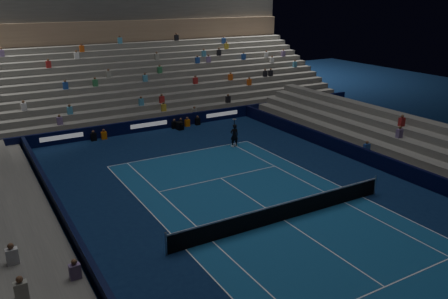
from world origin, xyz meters
TOP-DOWN VIEW (x-y plane):
  - ground at (0.00, 0.00)m, footprint 90.00×90.00m
  - court_surface at (0.00, 0.00)m, footprint 10.97×23.77m
  - sponsor_barrier_far at (0.00, 18.50)m, footprint 44.00×0.25m
  - sponsor_barrier_east at (9.70, 0.00)m, footprint 0.25×37.00m
  - sponsor_barrier_west at (-9.70, 0.00)m, footprint 0.25×37.00m
  - grandstand_main at (0.00, 27.90)m, footprint 44.00×15.20m
  - tennis_net at (0.00, 0.00)m, footprint 12.90×0.10m
  - tennis_player at (4.00, 11.34)m, footprint 0.68×0.49m
  - broadcast_camera at (2.37, 17.45)m, footprint 0.54×0.97m

SIDE VIEW (x-z plane):
  - ground at x=0.00m, z-range 0.00..0.00m
  - court_surface at x=0.00m, z-range 0.00..0.01m
  - broadcast_camera at x=2.37m, z-range 0.01..0.66m
  - sponsor_barrier_far at x=0.00m, z-range 0.00..1.00m
  - sponsor_barrier_east at x=9.70m, z-range 0.00..1.00m
  - sponsor_barrier_west at x=-9.70m, z-range 0.00..1.00m
  - tennis_net at x=0.00m, z-range -0.05..1.05m
  - tennis_player at x=4.00m, z-range 0.00..1.71m
  - grandstand_main at x=0.00m, z-range -2.22..8.98m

